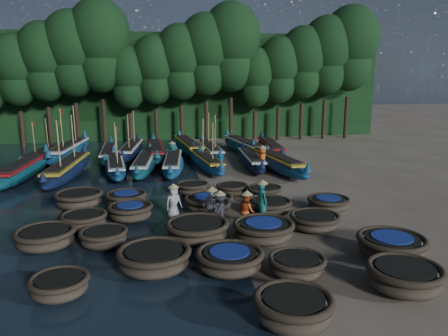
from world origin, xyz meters
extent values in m
plane|color=gray|center=(0.00, 0.00, 0.00)|extent=(120.00, 120.00, 0.00)
cube|color=black|center=(0.00, 23.50, 5.00)|extent=(40.00, 3.00, 10.00)
ellipsoid|color=#4E4131|center=(0.48, -10.30, 0.38)|extent=(2.34, 2.34, 0.76)
torus|color=#362D20|center=(0.48, -10.30, 0.73)|extent=(2.15, 2.15, 0.23)
cylinder|color=black|center=(0.48, -10.30, 0.78)|extent=(1.61, 1.61, 0.07)
ellipsoid|color=#4E4131|center=(4.33, -9.18, 0.38)|extent=(2.60, 2.60, 0.76)
torus|color=#362D20|center=(4.33, -9.18, 0.73)|extent=(2.30, 2.30, 0.23)
cylinder|color=black|center=(4.33, -9.18, 0.78)|extent=(1.74, 1.74, 0.07)
ellipsoid|color=#4E4131|center=(-5.75, -7.71, 0.29)|extent=(2.12, 2.12, 0.58)
torus|color=#362D20|center=(-5.75, -7.71, 0.57)|extent=(1.76, 1.76, 0.18)
cylinder|color=black|center=(-5.75, -7.71, 0.60)|extent=(1.33, 1.33, 0.05)
ellipsoid|color=#4E4131|center=(-3.00, -6.54, 0.37)|extent=(2.97, 2.97, 0.74)
torus|color=#362D20|center=(-3.00, -6.54, 0.72)|extent=(2.46, 2.46, 0.22)
cylinder|color=black|center=(-3.00, -6.54, 0.76)|extent=(1.88, 1.88, 0.07)
ellipsoid|color=#4E4131|center=(-0.56, -6.98, 0.34)|extent=(2.50, 2.50, 0.68)
torus|color=#362D20|center=(-0.56, -6.98, 0.65)|extent=(2.27, 2.27, 0.20)
cylinder|color=black|center=(-0.56, -6.98, 0.70)|extent=(1.73, 1.73, 0.06)
cylinder|color=navy|center=(-0.56, -6.98, 0.74)|extent=(1.33, 1.33, 0.04)
ellipsoid|color=#4E4131|center=(1.51, -7.65, 0.30)|extent=(2.16, 2.16, 0.61)
torus|color=#362D20|center=(1.51, -7.65, 0.59)|extent=(1.89, 1.89, 0.18)
cylinder|color=black|center=(1.51, -7.65, 0.63)|extent=(1.43, 1.43, 0.06)
ellipsoid|color=#4E4131|center=(5.28, -6.86, 0.36)|extent=(2.56, 2.56, 0.72)
torus|color=#362D20|center=(5.28, -6.86, 0.70)|extent=(2.47, 2.47, 0.22)
cylinder|color=black|center=(5.28, -6.86, 0.74)|extent=(1.89, 1.89, 0.07)
cylinder|color=navy|center=(5.28, -6.86, 0.78)|extent=(1.45, 1.45, 0.04)
ellipsoid|color=#4E4131|center=(-6.93, -3.89, 0.35)|extent=(2.07, 2.07, 0.69)
torus|color=#362D20|center=(-6.93, -3.89, 0.67)|extent=(2.22, 2.22, 0.21)
cylinder|color=black|center=(-6.93, -3.89, 0.71)|extent=(1.69, 1.69, 0.06)
ellipsoid|color=#4E4131|center=(-4.82, -4.08, 0.31)|extent=(2.01, 2.01, 0.62)
torus|color=#362D20|center=(-4.82, -4.08, 0.60)|extent=(1.83, 1.83, 0.19)
cylinder|color=black|center=(-4.82, -4.08, 0.63)|extent=(1.38, 1.38, 0.06)
ellipsoid|color=#4E4131|center=(-1.30, -4.21, 0.38)|extent=(2.90, 2.90, 0.75)
torus|color=#362D20|center=(-1.30, -4.21, 0.73)|extent=(2.48, 2.48, 0.23)
cylinder|color=black|center=(-1.30, -4.21, 0.78)|extent=(1.89, 1.89, 0.07)
ellipsoid|color=#4E4131|center=(1.23, -4.61, 0.36)|extent=(2.62, 2.62, 0.72)
torus|color=#362D20|center=(1.23, -4.61, 0.70)|extent=(2.41, 2.41, 0.22)
cylinder|color=black|center=(1.23, -4.61, 0.74)|extent=(1.84, 1.84, 0.07)
cylinder|color=navy|center=(1.23, -4.61, 0.78)|extent=(1.42, 1.42, 0.04)
ellipsoid|color=#4E4131|center=(3.65, -3.78, 0.31)|extent=(2.31, 2.31, 0.62)
torus|color=#362D20|center=(3.65, -3.78, 0.60)|extent=(2.11, 2.11, 0.19)
cylinder|color=black|center=(3.65, -3.78, 0.64)|extent=(1.61, 1.61, 0.06)
ellipsoid|color=#4E4131|center=(-5.79, -2.07, 0.33)|extent=(1.87, 1.87, 0.66)
torus|color=#362D20|center=(-5.79, -2.07, 0.64)|extent=(1.91, 1.91, 0.20)
cylinder|color=black|center=(-5.79, -2.07, 0.68)|extent=(1.44, 1.44, 0.06)
ellipsoid|color=#4E4131|center=(-3.92, -1.27, 0.34)|extent=(1.95, 1.95, 0.68)
torus|color=#362D20|center=(-3.92, -1.27, 0.66)|extent=(2.00, 2.00, 0.20)
cylinder|color=black|center=(-3.92, -1.27, 0.70)|extent=(1.50, 1.50, 0.06)
cylinder|color=navy|center=(-3.92, -1.27, 0.74)|extent=(1.16, 1.16, 0.04)
ellipsoid|color=#4E4131|center=(-0.34, -0.53, 0.34)|extent=(2.37, 2.37, 0.67)
torus|color=#362D20|center=(-0.34, -0.53, 0.65)|extent=(2.33, 2.33, 0.20)
cylinder|color=black|center=(-0.34, -0.53, 0.69)|extent=(1.78, 1.78, 0.06)
cylinder|color=navy|center=(-0.34, -0.53, 0.73)|extent=(1.37, 1.37, 0.04)
ellipsoid|color=#4E4131|center=(2.31, -1.51, 0.32)|extent=(2.53, 2.53, 0.63)
torus|color=#362D20|center=(2.31, -1.51, 0.61)|extent=(2.15, 2.15, 0.19)
cylinder|color=black|center=(2.31, -1.51, 0.65)|extent=(1.64, 1.64, 0.06)
ellipsoid|color=#4E4131|center=(5.25, -1.46, 0.30)|extent=(2.49, 2.49, 0.59)
torus|color=#362D20|center=(5.25, -1.46, 0.57)|extent=(2.01, 2.01, 0.18)
cylinder|color=black|center=(5.25, -1.46, 0.61)|extent=(1.54, 1.54, 0.05)
cylinder|color=navy|center=(5.25, -1.46, 0.65)|extent=(1.18, 1.18, 0.04)
ellipsoid|color=#4E4131|center=(-6.40, 0.95, 0.38)|extent=(2.60, 2.60, 0.75)
torus|color=#362D20|center=(-6.40, 0.95, 0.73)|extent=(2.28, 2.28, 0.23)
cylinder|color=black|center=(-6.40, 0.95, 0.78)|extent=(1.72, 1.72, 0.07)
ellipsoid|color=#4E4131|center=(-4.18, 0.79, 0.33)|extent=(2.35, 2.35, 0.67)
torus|color=#362D20|center=(-4.18, 0.79, 0.65)|extent=(2.01, 2.01, 0.20)
cylinder|color=black|center=(-4.18, 0.79, 0.69)|extent=(1.52, 1.52, 0.06)
cylinder|color=navy|center=(-4.18, 0.79, 0.73)|extent=(1.17, 1.17, 0.04)
ellipsoid|color=#4E4131|center=(-0.79, 2.29, 0.31)|extent=(1.89, 1.89, 0.62)
torus|color=#362D20|center=(-0.79, 2.29, 0.60)|extent=(1.76, 1.76, 0.19)
cylinder|color=black|center=(-0.79, 2.29, 0.64)|extent=(1.32, 1.32, 0.06)
ellipsoid|color=#4E4131|center=(1.26, 1.89, 0.28)|extent=(1.84, 1.84, 0.56)
torus|color=#362D20|center=(1.26, 1.89, 0.55)|extent=(1.71, 1.71, 0.17)
cylinder|color=black|center=(1.26, 1.89, 0.58)|extent=(1.29, 1.29, 0.05)
ellipsoid|color=#4E4131|center=(2.76, 0.83, 0.32)|extent=(2.16, 2.16, 0.64)
torus|color=#362D20|center=(2.76, 0.83, 0.62)|extent=(1.82, 1.82, 0.19)
cylinder|color=black|center=(2.76, 0.83, 0.66)|extent=(1.36, 1.36, 0.06)
ellipsoid|color=#0F4857|center=(-10.57, 7.69, 0.55)|extent=(2.49, 8.85, 1.09)
cone|color=#0F4857|center=(-10.12, 11.93, 1.26)|extent=(0.48, 0.48, 0.65)
cube|color=maroon|center=(-10.57, 7.69, 1.00)|extent=(1.86, 6.85, 0.13)
cube|color=black|center=(-10.57, 7.69, 1.09)|extent=(1.47, 5.95, 0.11)
ellipsoid|color=#0F1637|center=(-7.95, 7.26, 0.54)|extent=(2.57, 8.82, 1.09)
cone|color=#0F1637|center=(-7.46, 11.47, 1.25)|extent=(0.48, 0.48, 0.65)
cone|color=#0F1637|center=(-8.45, 3.05, 1.20)|extent=(0.48, 0.48, 0.54)
cube|color=gold|center=(-7.95, 7.26, 1.00)|extent=(1.92, 6.83, 0.13)
cube|color=black|center=(-7.95, 7.26, 1.09)|extent=(1.52, 5.93, 0.11)
cylinder|color=#997F4C|center=(-7.69, 8.55, 2.28)|extent=(0.08, 0.26, 3.04)
cylinder|color=#997F4C|center=(-8.04, 5.63, 2.28)|extent=(0.08, 0.26, 3.04)
plane|color=red|center=(-7.87, 5.61, 3.61)|extent=(0.00, 0.38, 0.38)
ellipsoid|color=navy|center=(-5.14, 8.15, 0.46)|extent=(2.01, 7.46, 0.92)
cone|color=navy|center=(-5.47, 11.73, 1.06)|extent=(0.41, 0.41, 0.55)
cone|color=navy|center=(-4.80, 4.57, 1.01)|extent=(0.41, 0.41, 0.46)
cube|color=silver|center=(-5.14, 8.15, 0.85)|extent=(1.50, 5.78, 0.11)
cube|color=black|center=(-5.14, 8.15, 0.92)|extent=(1.18, 5.02, 0.09)
cylinder|color=#997F4C|center=(-5.15, 9.26, 1.94)|extent=(0.06, 0.22, 2.58)
cylinder|color=#997F4C|center=(-4.92, 6.78, 1.94)|extent=(0.06, 0.22, 2.58)
plane|color=red|center=(-4.78, 6.79, 3.06)|extent=(0.00, 0.32, 0.32)
ellipsoid|color=#0F4857|center=(-3.32, 8.41, 0.48)|extent=(2.23, 7.79, 0.96)
cone|color=#0F4857|center=(-2.90, 12.13, 1.10)|extent=(0.42, 0.42, 0.58)
cone|color=#0F4857|center=(-3.74, 4.68, 1.06)|extent=(0.42, 0.42, 0.48)
cube|color=silver|center=(-3.32, 8.41, 0.88)|extent=(1.67, 6.03, 0.12)
cube|color=black|center=(-3.32, 8.41, 0.96)|extent=(1.33, 5.24, 0.10)
ellipsoid|color=navy|center=(-1.46, 8.19, 0.48)|extent=(2.17, 7.74, 0.95)
cone|color=navy|center=(-1.07, 11.89, 1.10)|extent=(0.42, 0.42, 0.57)
cone|color=navy|center=(-1.85, 4.49, 1.05)|extent=(0.42, 0.42, 0.48)
cube|color=silver|center=(-1.46, 8.19, 0.88)|extent=(1.62, 5.99, 0.11)
cube|color=black|center=(-1.46, 8.19, 0.95)|extent=(1.28, 5.20, 0.10)
ellipsoid|color=navy|center=(0.76, 8.47, 0.47)|extent=(2.24, 7.60, 0.94)
cone|color=navy|center=(0.32, 12.09, 1.08)|extent=(0.41, 0.41, 0.56)
cone|color=navy|center=(1.20, 4.84, 1.03)|extent=(0.41, 0.41, 0.47)
cube|color=gold|center=(0.76, 8.47, 0.86)|extent=(1.68, 5.88, 0.11)
cube|color=black|center=(0.76, 8.47, 0.94)|extent=(1.34, 5.11, 0.09)
cylinder|color=#997F4C|center=(0.72, 9.59, 1.97)|extent=(0.07, 0.22, 2.62)
cylinder|color=#997F4C|center=(1.03, 7.08, 1.97)|extent=(0.07, 0.22, 2.62)
plane|color=red|center=(1.17, 7.10, 3.11)|extent=(0.00, 0.33, 0.33)
ellipsoid|color=#0F1637|center=(3.92, 8.50, 0.46)|extent=(1.73, 7.38, 0.91)
cone|color=#0F1637|center=(4.13, 12.06, 1.05)|extent=(0.40, 0.40, 0.55)
cone|color=#0F1637|center=(3.72, 4.94, 1.01)|extent=(0.40, 0.40, 0.46)
cube|color=silver|center=(3.92, 8.50, 0.84)|extent=(1.28, 5.71, 0.11)
cube|color=black|center=(3.92, 8.50, 0.91)|extent=(0.99, 4.97, 0.09)
ellipsoid|color=navy|center=(5.30, 7.13, 0.54)|extent=(2.70, 8.74, 1.08)
cone|color=navy|center=(4.73, 11.29, 1.24)|extent=(0.47, 0.47, 0.65)
cone|color=navy|center=(5.87, 2.97, 1.18)|extent=(0.47, 0.47, 0.54)
cube|color=gold|center=(5.30, 7.13, 0.99)|extent=(2.02, 6.76, 0.13)
cube|color=black|center=(5.30, 7.13, 1.08)|extent=(1.62, 5.87, 0.11)
ellipsoid|color=#0F4857|center=(-10.60, 12.66, 0.45)|extent=(2.36, 7.26, 0.89)
cone|color=#0F4857|center=(-10.07, 16.10, 1.03)|extent=(0.39, 0.39, 0.54)
cone|color=#0F4857|center=(-11.13, 9.21, 0.98)|extent=(0.39, 0.39, 0.45)
cube|color=gold|center=(-10.60, 12.66, 0.82)|extent=(1.77, 5.62, 0.11)
cube|color=black|center=(-10.60, 12.66, 0.89)|extent=(1.42, 4.88, 0.09)
cylinder|color=#997F4C|center=(-10.35, 13.70, 1.88)|extent=(0.06, 0.21, 2.50)
cylinder|color=#997F4C|center=(-10.72, 11.32, 1.88)|extent=(0.06, 0.21, 2.50)
plane|color=red|center=(-10.58, 11.30, 2.97)|extent=(0.00, 0.31, 0.31)
ellipsoid|color=navy|center=(-8.89, 13.92, 0.56)|extent=(2.86, 9.08, 1.12)
cone|color=navy|center=(-8.28, 18.24, 1.28)|extent=(0.49, 0.49, 0.67)
cone|color=navy|center=(-9.51, 9.61, 1.23)|extent=(0.49, 0.49, 0.56)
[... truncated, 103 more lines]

